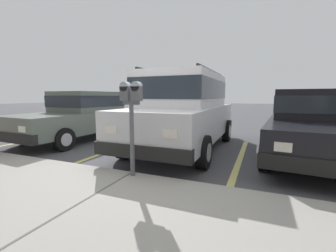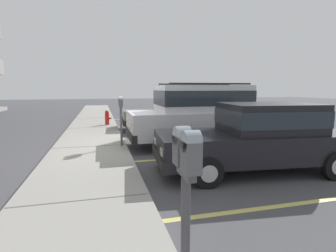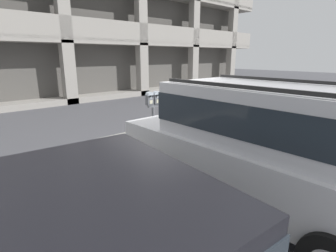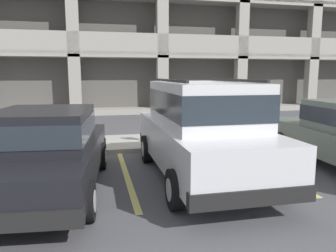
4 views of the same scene
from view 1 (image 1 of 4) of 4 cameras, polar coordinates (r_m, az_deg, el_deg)
ground_plane at (r=4.16m, az=-7.43°, el=-12.86°), size 80.00×80.00×0.10m
sidewalk at (r=3.16m, az=-19.98°, el=-18.04°), size 40.00×2.20×0.12m
parking_stall_lines at (r=6.11m, az=-13.75°, el=-5.82°), size 12.76×4.80×0.01m
silver_suv at (r=5.95m, az=4.17°, el=4.59°), size 2.03×4.79×2.03m
red_sedan at (r=6.00m, az=32.67°, el=0.86°), size 2.14×4.62×1.54m
dark_hatchback at (r=7.85m, az=-20.59°, el=2.91°), size 2.02×4.57×1.54m
parking_meter_near at (r=3.56m, az=-9.30°, el=4.88°), size 0.35×0.12×1.50m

